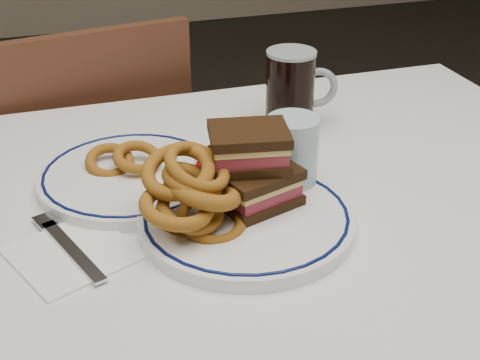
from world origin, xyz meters
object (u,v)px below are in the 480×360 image
object	(u,v)px
chair_far	(96,184)
far_plate	(131,176)
main_plate	(246,219)
reuben_sandwich	(253,167)
beer_mug	(292,90)

from	to	relation	value
chair_far	far_plate	bearing A→B (deg)	-87.71
chair_far	main_plate	size ratio (longest dim) A/B	2.94
reuben_sandwich	beer_mug	size ratio (longest dim) A/B	0.92
chair_far	reuben_sandwich	distance (m)	0.76
main_plate	reuben_sandwich	world-z (taller)	reuben_sandwich
reuben_sandwich	beer_mug	distance (m)	0.30
main_plate	beer_mug	distance (m)	0.34
beer_mug	far_plate	size ratio (longest dim) A/B	0.51
chair_far	reuben_sandwich	size ratio (longest dim) A/B	6.62
main_plate	far_plate	distance (m)	0.21
chair_far	far_plate	xyz separation A→B (m)	(0.02, -0.51, 0.29)
reuben_sandwich	far_plate	distance (m)	0.22
chair_far	main_plate	distance (m)	0.75
reuben_sandwich	far_plate	bearing A→B (deg)	136.49
chair_far	far_plate	size ratio (longest dim) A/B	3.10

